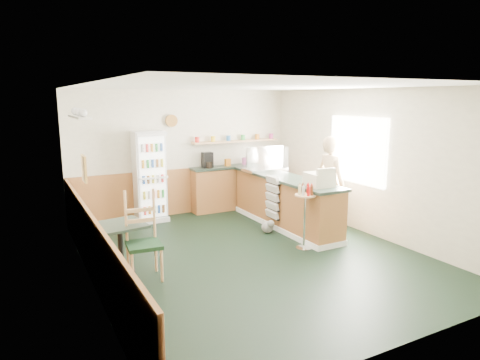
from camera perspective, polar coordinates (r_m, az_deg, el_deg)
ground at (r=7.12m, az=1.63°, el=-9.92°), size 6.00×6.00×0.00m
room_envelope at (r=7.26m, az=-2.73°, el=2.94°), size 5.04×6.02×2.72m
service_counter at (r=8.53m, az=5.96°, el=-3.17°), size 0.68×3.01×1.01m
back_counter at (r=9.88m, az=-0.40°, el=-0.66°), size 2.24×0.42×1.69m
drinks_fridge at (r=9.00m, az=-11.92°, el=0.46°), size 0.62×0.53×1.87m
display_case at (r=9.01m, az=3.35°, el=2.81°), size 0.89×0.46×0.51m
cash_register at (r=7.56m, az=10.50°, el=0.06°), size 0.44×0.46×0.24m
shopkeeper at (r=8.43m, az=12.01°, el=-0.38°), size 0.45×0.62×1.82m
condiment_stand at (r=7.25m, az=8.68°, el=-3.53°), size 0.35×0.35×1.10m
newspaper_rack at (r=8.21m, az=4.33°, el=-2.36°), size 0.09×0.42×0.84m
cafe_table at (r=6.50m, az=-15.68°, el=-7.51°), size 0.76×0.76×0.74m
cafe_chair at (r=6.25m, az=-12.99°, el=-6.84°), size 0.51×0.51×1.25m
dog_doorstop at (r=8.17m, az=3.77°, el=-6.18°), size 0.23×0.30×0.28m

